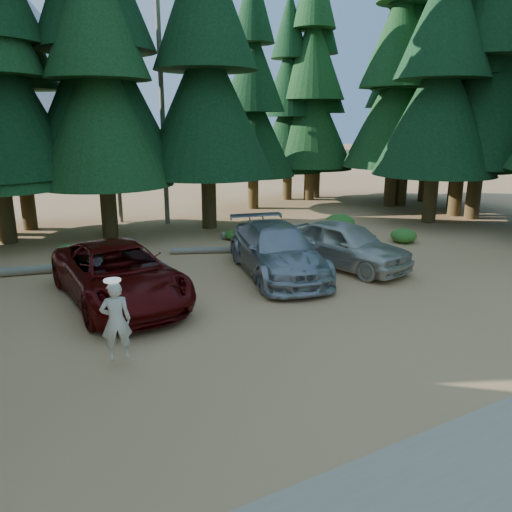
# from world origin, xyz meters

# --- Properties ---
(ground) EXTENTS (160.00, 160.00, 0.00)m
(ground) POSITION_xyz_m (0.00, 0.00, 0.00)
(ground) COLOR #BB7F4F
(ground) RESTS_ON ground
(forest_belt_north) EXTENTS (36.00, 7.00, 22.00)m
(forest_belt_north) POSITION_xyz_m (0.00, 15.00, 0.00)
(forest_belt_north) COLOR black
(forest_belt_north) RESTS_ON ground
(snag_front) EXTENTS (0.24, 0.24, 12.00)m
(snag_front) POSITION_xyz_m (0.80, 14.50, 6.00)
(snag_front) COLOR slate
(snag_front) RESTS_ON ground
(snag_back) EXTENTS (0.20, 0.20, 10.00)m
(snag_back) POSITION_xyz_m (-1.20, 16.00, 5.00)
(snag_back) COLOR slate
(snag_back) RESTS_ON ground
(red_pickup) EXTENTS (3.10, 6.22, 1.69)m
(red_pickup) POSITION_xyz_m (-4.27, 4.19, 0.85)
(red_pickup) COLOR #510707
(red_pickup) RESTS_ON ground
(silver_minivan_center) EXTENTS (3.70, 6.26, 1.70)m
(silver_minivan_center) POSITION_xyz_m (1.14, 4.22, 0.85)
(silver_minivan_center) COLOR #9D9FA4
(silver_minivan_center) RESTS_ON ground
(silver_minivan_right) EXTENTS (3.06, 5.26, 1.68)m
(silver_minivan_right) POSITION_xyz_m (3.75, 3.80, 0.84)
(silver_minivan_right) COLOR beige
(silver_minivan_right) RESTS_ON ground
(frisbee_player) EXTENTS (0.70, 0.52, 1.79)m
(frisbee_player) POSITION_xyz_m (-5.33, 0.19, 1.06)
(frisbee_player) COLOR beige
(frisbee_player) RESTS_ON ground
(log_left) EXTENTS (4.18, 1.22, 0.30)m
(log_left) POSITION_xyz_m (-6.28, 8.31, 0.15)
(log_left) COLOR slate
(log_left) RESTS_ON ground
(log_mid) EXTENTS (2.91, 1.46, 0.25)m
(log_mid) POSITION_xyz_m (0.23, 7.94, 0.13)
(log_mid) COLOR slate
(log_mid) RESTS_ON ground
(log_right) EXTENTS (5.32, 0.91, 0.34)m
(log_right) POSITION_xyz_m (4.32, 9.55, 0.17)
(log_right) COLOR slate
(log_right) RESTS_ON ground
(shrub_left) EXTENTS (0.96, 0.96, 0.53)m
(shrub_left) POSITION_xyz_m (-4.82, 10.00, 0.26)
(shrub_left) COLOR #1C5D1C
(shrub_left) RESTS_ON ground
(shrub_center_left) EXTENTS (1.05, 1.05, 0.58)m
(shrub_center_left) POSITION_xyz_m (-3.50, 9.02, 0.29)
(shrub_center_left) COLOR #1C5D1C
(shrub_center_left) RESTS_ON ground
(shrub_center_right) EXTENTS (0.82, 0.82, 0.45)m
(shrub_center_right) POSITION_xyz_m (2.14, 9.57, 0.22)
(shrub_center_right) COLOR #1C5D1C
(shrub_center_right) RESTS_ON ground
(shrub_right) EXTENTS (0.98, 0.98, 0.54)m
(shrub_right) POSITION_xyz_m (3.86, 7.91, 0.27)
(shrub_right) COLOR #1C5D1C
(shrub_right) RESTS_ON ground
(shrub_far_right) EXTENTS (1.44, 1.44, 0.79)m
(shrub_far_right) POSITION_xyz_m (7.47, 8.78, 0.40)
(shrub_far_right) COLOR #1C5D1C
(shrub_far_right) RESTS_ON ground
(shrub_edge_east) EXTENTS (1.12, 1.12, 0.61)m
(shrub_edge_east) POSITION_xyz_m (8.37, 5.50, 0.31)
(shrub_edge_east) COLOR #1C5D1C
(shrub_edge_east) RESTS_ON ground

